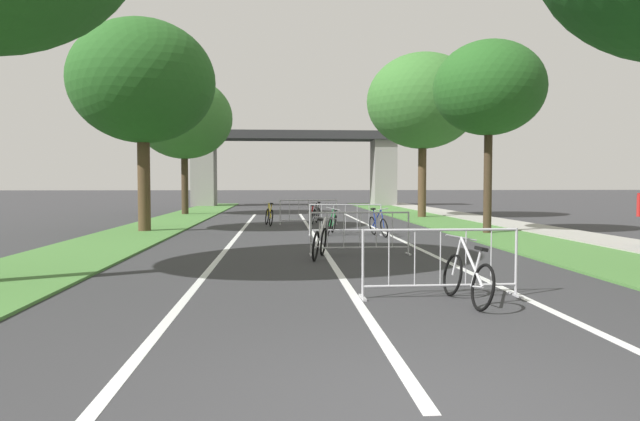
# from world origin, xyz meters

# --- Properties ---
(ground_plane) EXTENTS (300.00, 300.00, 0.00)m
(ground_plane) POSITION_xyz_m (0.00, 0.00, 0.00)
(ground_plane) COLOR #333335
(grass_verge_left) EXTENTS (2.81, 49.04, 0.05)m
(grass_verge_left) POSITION_xyz_m (-6.04, 20.06, 0.03)
(grass_verge_left) COLOR #477A38
(grass_verge_left) RESTS_ON ground
(grass_verge_right) EXTENTS (2.81, 49.04, 0.05)m
(grass_verge_right) POSITION_xyz_m (6.04, 20.06, 0.03)
(grass_verge_right) COLOR #477A38
(grass_verge_right) RESTS_ON ground
(sidewalk_path_right) EXTENTS (2.03, 49.04, 0.08)m
(sidewalk_path_right) POSITION_xyz_m (8.46, 20.06, 0.04)
(sidewalk_path_right) COLOR #9E9B93
(sidewalk_path_right) RESTS_ON ground
(lane_stripe_center) EXTENTS (0.14, 28.37, 0.01)m
(lane_stripe_center) POSITION_xyz_m (0.00, 14.19, 0.00)
(lane_stripe_center) COLOR silver
(lane_stripe_center) RESTS_ON ground
(lane_stripe_right_lane) EXTENTS (0.14, 28.37, 0.01)m
(lane_stripe_right_lane) POSITION_xyz_m (2.55, 14.19, 0.00)
(lane_stripe_right_lane) COLOR silver
(lane_stripe_right_lane) RESTS_ON ground
(lane_stripe_left_lane) EXTENTS (0.14, 28.37, 0.01)m
(lane_stripe_left_lane) POSITION_xyz_m (-2.55, 14.19, 0.00)
(lane_stripe_left_lane) COLOR silver
(lane_stripe_left_lane) RESTS_ON ground
(overpass_bridge) EXTENTS (18.42, 3.01, 5.78)m
(overpass_bridge) POSITION_xyz_m (0.00, 40.53, 3.88)
(overpass_bridge) COLOR #2D2D30
(overpass_bridge) RESTS_ON ground
(tree_left_pine_near) EXTENTS (5.11, 5.11, 7.52)m
(tree_left_pine_near) POSITION_xyz_m (-5.98, 16.64, 5.33)
(tree_left_pine_near) COLOR #4C3823
(tree_left_pine_near) RESTS_ON ground
(tree_left_maple_mid) EXTENTS (5.31, 5.31, 7.62)m
(tree_left_maple_mid) POSITION_xyz_m (-6.41, 27.99, 5.35)
(tree_left_maple_mid) COLOR #3D2D1E
(tree_left_maple_mid) RESTS_ON ground
(tree_right_oak_mid) EXTENTS (3.76, 3.76, 6.58)m
(tree_right_oak_mid) POSITION_xyz_m (5.96, 14.97, 4.96)
(tree_right_oak_mid) COLOR #3D2D1E
(tree_right_oak_mid) RESTS_ON ground
(tree_right_cypress_far) EXTENTS (5.64, 5.64, 8.29)m
(tree_right_cypress_far) POSITION_xyz_m (6.06, 24.41, 5.88)
(tree_right_cypress_far) COLOR #4C3823
(tree_right_cypress_far) RESTS_ON ground
(crowd_barrier_nearest) EXTENTS (2.45, 0.49, 1.05)m
(crowd_barrier_nearest) POSITION_xyz_m (1.30, 4.37, 0.52)
(crowd_barrier_nearest) COLOR #ADADB2
(crowd_barrier_nearest) RESTS_ON ground
(crowd_barrier_second) EXTENTS (2.44, 0.44, 1.05)m
(crowd_barrier_second) POSITION_xyz_m (0.80, 9.59, 0.52)
(crowd_barrier_second) COLOR #ADADB2
(crowd_barrier_second) RESTS_ON ground
(crowd_barrier_third) EXTENTS (2.46, 0.53, 1.05)m
(crowd_barrier_third) POSITION_xyz_m (1.04, 14.80, 0.52)
(crowd_barrier_third) COLOR #ADADB2
(crowd_barrier_third) RESTS_ON ground
(crowd_barrier_fourth) EXTENTS (2.45, 0.46, 1.05)m
(crowd_barrier_fourth) POSITION_xyz_m (0.06, 20.02, 0.52)
(crowd_barrier_fourth) COLOR #ADADB2
(crowd_barrier_fourth) RESTS_ON ground
(bicycle_white_0) EXTENTS (0.70, 1.72, 0.96)m
(bicycle_white_0) POSITION_xyz_m (-0.22, 9.00, 0.38)
(bicycle_white_0) COLOR black
(bicycle_white_0) RESTS_ON ground
(bicycle_green_1) EXTENTS (0.58, 1.70, 0.96)m
(bicycle_green_1) POSITION_xyz_m (0.63, 15.25, 0.36)
(bicycle_green_1) COLOR black
(bicycle_green_1) RESTS_ON ground
(bicycle_silver_2) EXTENTS (0.50, 1.73, 0.96)m
(bicycle_silver_2) POSITION_xyz_m (1.57, 3.91, 0.37)
(bicycle_silver_2) COLOR black
(bicycle_silver_2) RESTS_ON ground
(bicycle_blue_3) EXTENTS (0.47, 1.68, 0.95)m
(bicycle_blue_3) POSITION_xyz_m (2.08, 14.43, 0.36)
(bicycle_blue_3) COLOR black
(bicycle_blue_3) RESTS_ON ground
(bicycle_red_4) EXTENTS (0.53, 1.61, 0.86)m
(bicycle_red_4) POSITION_xyz_m (0.17, 19.62, 0.35)
(bicycle_red_4) COLOR black
(bicycle_red_4) RESTS_ON ground
(bicycle_yellow_5) EXTENTS (0.44, 1.69, 0.95)m
(bicycle_yellow_5) POSITION_xyz_m (-1.59, 19.50, 0.38)
(bicycle_yellow_5) COLOR black
(bicycle_yellow_5) RESTS_ON ground
(bicycle_black_6) EXTENTS (0.58, 1.69, 0.97)m
(bicycle_black_6) POSITION_xyz_m (0.41, 20.58, 0.37)
(bicycle_black_6) COLOR black
(bicycle_black_6) RESTS_ON ground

